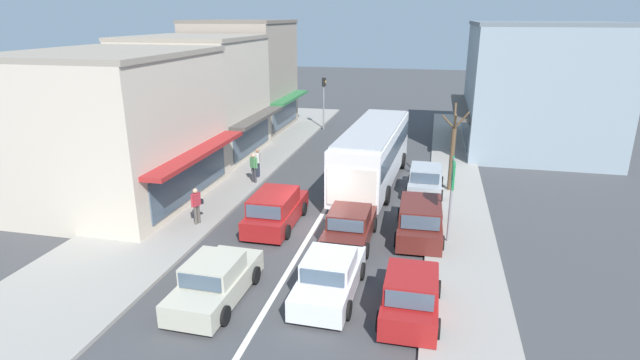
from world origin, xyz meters
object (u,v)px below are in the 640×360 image
object	(u,v)px
wagon_behind_bus_mid	(276,210)
pedestrian_browsing_midblock	(254,166)
sedan_adjacent_lane_lead	(215,281)
street_tree_right	(452,153)
sedan_queue_gap_filler	(350,227)
parked_hatchback_kerb_front	(411,295)
parked_wagon_kerb_second	(420,219)
city_bus	(373,151)
parked_hatchback_kerb_third	(425,181)
traffic_light_downstreet	(324,94)
sedan_behind_bus_near	(329,277)
directional_road_sign	(453,181)
pedestrian_with_handbag_near	(196,204)
pedestrian_far_walker	(258,161)

from	to	relation	value
wagon_behind_bus_mid	pedestrian_browsing_midblock	xyz separation A→B (m)	(-2.87, 5.08, 0.32)
sedan_adjacent_lane_lead	street_tree_right	bearing A→B (deg)	58.81
sedan_queue_gap_filler	sedan_adjacent_lane_lead	distance (m)	6.30
parked_hatchback_kerb_front	parked_wagon_kerb_second	distance (m)	6.01
city_bus	pedestrian_browsing_midblock	world-z (taller)	city_bus
sedan_queue_gap_filler	sedan_adjacent_lane_lead	size ratio (longest dim) A/B	0.99
parked_hatchback_kerb_third	pedestrian_browsing_midblock	size ratio (longest dim) A/B	2.28
city_bus	traffic_light_downstreet	world-z (taller)	traffic_light_downstreet
city_bus	wagon_behind_bus_mid	xyz separation A→B (m)	(-3.40, -6.71, -1.14)
sedan_adjacent_lane_lead	parked_hatchback_kerb_third	bearing A→B (deg)	62.01
pedestrian_browsing_midblock	sedan_behind_bus_near	bearing A→B (deg)	-58.01
sedan_queue_gap_filler	pedestrian_browsing_midblock	world-z (taller)	pedestrian_browsing_midblock
sedan_adjacent_lane_lead	traffic_light_downstreet	world-z (taller)	traffic_light_downstreet
city_bus	street_tree_right	world-z (taller)	street_tree_right
sedan_behind_bus_near	parked_hatchback_kerb_front	bearing A→B (deg)	-12.60
street_tree_right	pedestrian_browsing_midblock	xyz separation A→B (m)	(-10.40, -1.23, -1.04)
sedan_queue_gap_filler	street_tree_right	size ratio (longest dim) A/B	0.92
parked_wagon_kerb_second	directional_road_sign	size ratio (longest dim) A/B	1.26
parked_wagon_kerb_second	street_tree_right	world-z (taller)	street_tree_right
sedan_adjacent_lane_lead	parked_hatchback_kerb_third	size ratio (longest dim) A/B	1.14
sedan_queue_gap_filler	pedestrian_browsing_midblock	size ratio (longest dim) A/B	2.58
parked_hatchback_kerb_front	pedestrian_with_handbag_near	distance (m)	10.66
sedan_queue_gap_filler	directional_road_sign	world-z (taller)	directional_road_sign
pedestrian_with_handbag_near	sedan_behind_bus_near	bearing A→B (deg)	-31.94
wagon_behind_bus_mid	sedan_adjacent_lane_lead	distance (m)	6.22
city_bus	pedestrian_with_handbag_near	xyz separation A→B (m)	(-6.73, -7.57, -0.81)
sedan_queue_gap_filler	traffic_light_downstreet	distance (m)	21.33
sedan_behind_bus_near	parked_hatchback_kerb_front	distance (m)	2.74
sedan_behind_bus_near	street_tree_right	world-z (taller)	street_tree_right
parked_wagon_kerb_second	street_tree_right	bearing A→B (deg)	77.56
pedestrian_browsing_midblock	pedestrian_far_walker	size ratio (longest dim) A/B	1.00
parked_wagon_kerb_second	street_tree_right	xyz separation A→B (m)	(1.32, 6.00, 1.36)
pedestrian_with_handbag_near	sedan_queue_gap_filler	bearing A→B (deg)	-1.10
wagon_behind_bus_mid	parked_wagon_kerb_second	world-z (taller)	same
parked_wagon_kerb_second	pedestrian_with_handbag_near	xyz separation A→B (m)	(-9.53, -1.17, 0.32)
sedan_behind_bus_near	sedan_adjacent_lane_lead	size ratio (longest dim) A/B	1.00
directional_road_sign	parked_wagon_kerb_second	bearing A→B (deg)	155.54
sedan_behind_bus_near	street_tree_right	bearing A→B (deg)	70.49
directional_road_sign	pedestrian_browsing_midblock	xyz separation A→B (m)	(-10.23, 5.29, -1.64)
sedan_adjacent_lane_lead	directional_road_sign	xyz separation A→B (m)	(7.41, 6.01, 2.04)
sedan_adjacent_lane_lead	pedestrian_browsing_midblock	distance (m)	11.65
sedan_queue_gap_filler	street_tree_right	xyz separation A→B (m)	(4.08, 7.29, 1.44)
city_bus	street_tree_right	bearing A→B (deg)	-5.66
city_bus	parked_wagon_kerb_second	distance (m)	7.09
parked_hatchback_kerb_front	pedestrian_far_walker	bearing A→B (deg)	127.83
city_bus	sedan_adjacent_lane_lead	bearing A→B (deg)	-104.94
parked_hatchback_kerb_front	pedestrian_far_walker	xyz separation A→B (m)	(-9.15, 11.79, 0.36)
sedan_behind_bus_near	pedestrian_with_handbag_near	size ratio (longest dim) A/B	2.60
parked_hatchback_kerb_front	pedestrian_far_walker	distance (m)	14.93
street_tree_right	pedestrian_with_handbag_near	size ratio (longest dim) A/B	2.82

